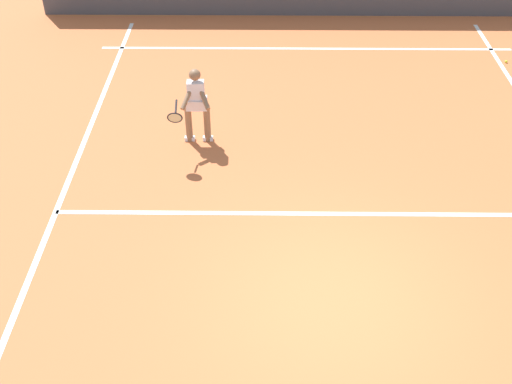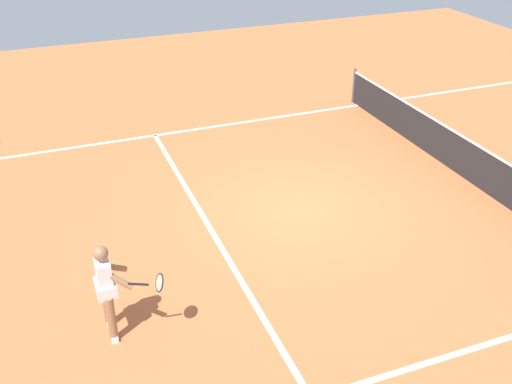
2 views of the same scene
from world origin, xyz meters
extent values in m
plane|color=#C66638|center=(0.00, 0.00, 0.00)|extent=(28.14, 28.14, 0.00)
cube|color=white|center=(0.00, -1.93, 0.00)|extent=(9.22, 0.10, 0.01)
cube|color=white|center=(-4.61, 0.00, 0.00)|extent=(0.10, 19.65, 0.01)
cube|color=white|center=(4.61, 0.00, 0.00)|extent=(0.10, 19.65, 0.01)
cylinder|color=#4C4C51|center=(-4.91, 3.97, 0.50)|extent=(0.08, 0.08, 0.99)
cube|color=#232326|center=(0.00, 3.97, 0.44)|extent=(9.74, 0.02, 0.87)
cube|color=white|center=(0.00, 3.97, 0.89)|extent=(9.74, 0.02, 0.04)
cylinder|color=#8C6647|center=(2.16, -4.18, 0.39)|extent=(0.13, 0.13, 0.78)
cylinder|color=#8C6647|center=(2.52, -4.17, 0.39)|extent=(0.13, 0.13, 0.78)
cube|color=white|center=(2.16, -4.18, 0.04)|extent=(0.20, 0.10, 0.08)
cube|color=white|center=(2.52, -4.17, 0.04)|extent=(0.20, 0.10, 0.08)
cube|color=white|center=(2.34, -4.17, 1.04)|extent=(0.32, 0.21, 0.52)
cube|color=white|center=(2.34, -4.17, 0.84)|extent=(0.41, 0.29, 0.20)
sphere|color=#8C6647|center=(2.34, -4.17, 1.44)|extent=(0.22, 0.22, 0.22)
cylinder|color=#8C6647|center=(2.19, -4.03, 1.06)|extent=(0.29, 0.47, 0.37)
cylinder|color=#8C6647|center=(2.49, -4.02, 1.06)|extent=(0.27, 0.47, 0.37)
cylinder|color=black|center=(2.67, -3.75, 1.02)|extent=(0.04, 0.29, 0.14)
torus|color=black|center=(2.67, -3.45, 0.96)|extent=(0.29, 0.13, 0.28)
cylinder|color=beige|center=(2.67, -3.45, 0.96)|extent=(0.24, 0.09, 0.23)
camera|label=1|loc=(1.11, 6.29, 6.94)|focal=44.30mm
camera|label=2|loc=(9.67, -4.67, 6.35)|focal=42.77mm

